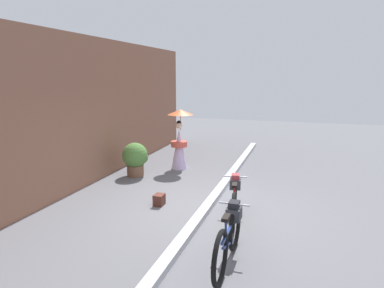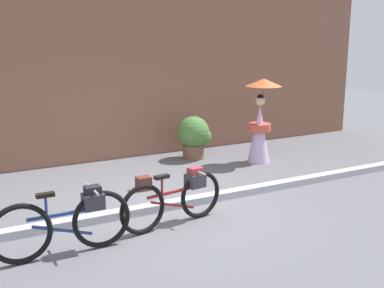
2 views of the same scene
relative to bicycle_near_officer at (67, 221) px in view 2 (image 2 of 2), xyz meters
The scene contains 8 objects.
ground_plane 2.14m from the bicycle_near_officer, 24.53° to the left, with size 30.00×30.00×0.00m, color slate.
building_wall 5.02m from the bicycle_near_officer, 66.62° to the left, with size 14.00×0.40×3.76m, color brown.
sidewalk_curb 2.13m from the bicycle_near_officer, 24.53° to the left, with size 14.00×0.20×0.12m, color #B2B2B7.
bicycle_near_officer is the anchor object (origin of this frame).
bicycle_far_side 1.66m from the bicycle_near_officer, ahead, with size 1.73×0.48×0.81m.
person_with_parasol 5.44m from the bicycle_near_officer, 28.06° to the left, with size 0.77×0.77×1.80m.
potted_plant_by_door 5.03m from the bicycle_near_officer, 43.22° to the left, with size 0.73×0.71×0.95m.
backpack_on_pavement 2.67m from the bicycle_near_officer, 46.64° to the left, with size 0.25×0.21×0.24m.
Camera 2 is at (-3.19, -6.59, 2.75)m, focal length 45.13 mm.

